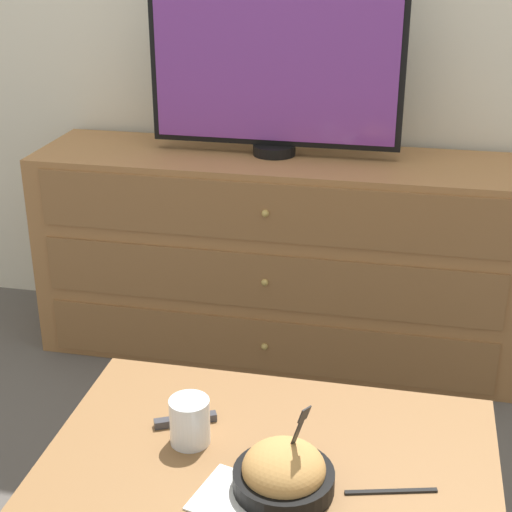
# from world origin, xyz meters

# --- Properties ---
(ground_plane) EXTENTS (12.00, 12.00, 0.00)m
(ground_plane) POSITION_xyz_m (0.00, 0.00, 0.00)
(ground_plane) COLOR #56514C
(dresser) EXTENTS (1.68, 0.46, 0.73)m
(dresser) POSITION_xyz_m (-0.00, -0.25, 0.37)
(dresser) COLOR #9E6B3D
(dresser) RESTS_ON ground_plane
(tv) EXTENTS (0.85, 0.15, 0.62)m
(tv) POSITION_xyz_m (-0.02, -0.22, 1.05)
(tv) COLOR black
(tv) RESTS_ON dresser
(coffee_table) EXTENTS (0.95, 0.59, 0.44)m
(coffee_table) POSITION_xyz_m (0.21, -1.45, 0.38)
(coffee_table) COLOR olive
(coffee_table) RESTS_ON ground_plane
(takeout_bowl) EXTENTS (0.20, 0.20, 0.20)m
(takeout_bowl) POSITION_xyz_m (0.25, -1.56, 0.48)
(takeout_bowl) COLOR black
(takeout_bowl) RESTS_ON coffee_table
(drink_cup) EXTENTS (0.09, 0.09, 0.10)m
(drink_cup) POSITION_xyz_m (0.03, -1.45, 0.49)
(drink_cup) COLOR white
(drink_cup) RESTS_ON coffee_table
(napkin) EXTENTS (0.18, 0.18, 0.00)m
(napkin) POSITION_xyz_m (0.16, -1.61, 0.44)
(napkin) COLOR white
(napkin) RESTS_ON coffee_table
(knife) EXTENTS (0.18, 0.06, 0.01)m
(knife) POSITION_xyz_m (0.46, -1.53, 0.44)
(knife) COLOR black
(knife) RESTS_ON coffee_table
(remote_control) EXTENTS (0.14, 0.08, 0.02)m
(remote_control) POSITION_xyz_m (0.00, -1.39, 0.45)
(remote_control) COLOR #38383D
(remote_control) RESTS_ON coffee_table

